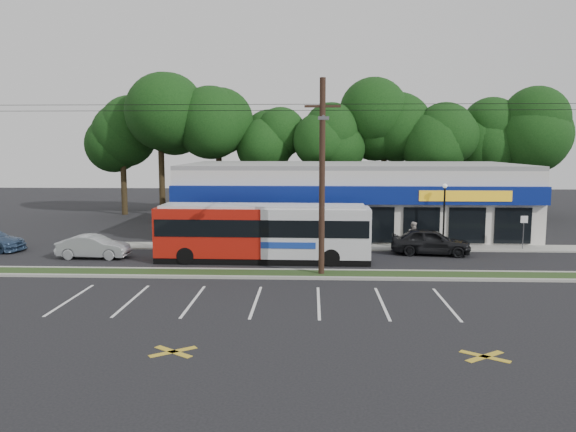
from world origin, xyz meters
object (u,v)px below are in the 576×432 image
(lamp_post, at_px, (444,208))
(pedestrian_a, at_px, (307,243))
(sign_post, at_px, (524,226))
(car_silver, at_px, (93,247))
(car_dark, at_px, (431,241))
(utility_pole, at_px, (319,171))
(metrobus, at_px, (263,231))
(pedestrian_b, at_px, (413,236))

(lamp_post, height_order, pedestrian_a, lamp_post)
(lamp_post, bearing_deg, sign_post, -2.58)
(pedestrian_a, bearing_deg, car_silver, -7.46)
(pedestrian_a, bearing_deg, sign_post, 178.47)
(car_dark, xyz_separation_m, pedestrian_a, (-7.56, -0.94, -0.01))
(lamp_post, bearing_deg, pedestrian_a, -162.26)
(utility_pole, distance_m, metrobus, 6.00)
(utility_pole, xyz_separation_m, sign_post, (13.17, 7.65, -3.86))
(sign_post, xyz_separation_m, pedestrian_a, (-13.75, -2.57, -0.75))
(lamp_post, height_order, sign_post, lamp_post)
(utility_pole, bearing_deg, pedestrian_b, 50.84)
(sign_post, relative_size, pedestrian_b, 1.22)
(car_dark, relative_size, car_silver, 1.14)
(pedestrian_b, bearing_deg, car_dark, 150.29)
(utility_pole, height_order, pedestrian_b, utility_pole)
(sign_post, bearing_deg, car_silver, -172.22)
(sign_post, bearing_deg, utility_pole, -149.85)
(metrobus, height_order, pedestrian_a, metrobus)
(car_silver, relative_size, pedestrian_b, 2.30)
(lamp_post, relative_size, car_silver, 1.01)
(car_silver, bearing_deg, utility_pole, -105.26)
(car_silver, distance_m, pedestrian_a, 12.76)
(car_dark, xyz_separation_m, pedestrian_b, (-0.80, 1.56, 0.10))
(car_dark, relative_size, pedestrian_b, 2.62)
(pedestrian_b, bearing_deg, pedestrian_a, 53.31)
(utility_pole, bearing_deg, lamp_post, 43.95)
(pedestrian_a, relative_size, pedestrian_b, 0.88)
(lamp_post, xyz_separation_m, sign_post, (5.00, -0.23, -1.12))
(lamp_post, distance_m, pedestrian_a, 9.38)
(lamp_post, relative_size, pedestrian_b, 2.33)
(utility_pole, relative_size, car_silver, 11.93)
(sign_post, height_order, pedestrian_a, sign_post)
(utility_pole, bearing_deg, sign_post, 30.15)
(lamp_post, xyz_separation_m, pedestrian_b, (-2.00, -0.30, -1.76))
(utility_pole, height_order, pedestrian_a, utility_pole)
(lamp_post, xyz_separation_m, pedestrian_a, (-8.75, -2.80, -1.87))
(lamp_post, relative_size, pedestrian_a, 2.65)
(utility_pole, height_order, car_dark, utility_pole)
(metrobus, xyz_separation_m, car_silver, (-10.16, 0.46, -1.06))
(pedestrian_b, bearing_deg, metrobus, 56.27)
(car_dark, bearing_deg, sign_post, -67.32)
(lamp_post, relative_size, car_dark, 0.89)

